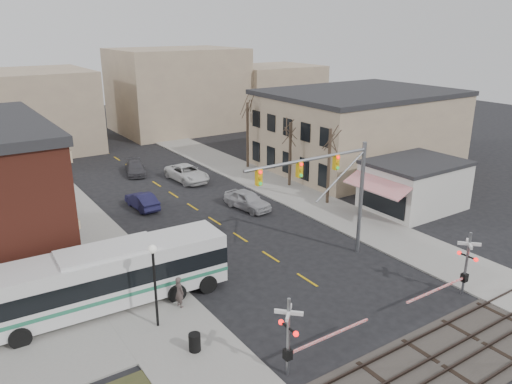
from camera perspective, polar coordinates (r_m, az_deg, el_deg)
ground at (r=30.98m, az=8.25°, el=-11.41°), size 160.00×160.00×0.00m
sidewalk_west at (r=43.41m, az=-19.76°, el=-3.21°), size 5.00×60.00×0.12m
sidewalk_east at (r=50.81m, az=1.29°, el=1.08°), size 5.00×60.00×0.12m
ballast_strip at (r=26.63m, az=20.34°, el=-18.01°), size 160.00×5.00×0.06m
rail_tracks at (r=26.58m, az=20.36°, el=-17.85°), size 160.00×3.91×0.14m
tan_building at (r=57.64m, az=11.64°, el=7.14°), size 20.30×15.30×8.50m
awning_shop at (r=45.41m, az=17.62°, el=0.80°), size 9.74×6.20×4.30m
tree_east_a at (r=44.43m, az=8.32°, el=2.91°), size 0.28×0.28×6.75m
tree_east_b at (r=49.12m, az=3.91°, el=4.31°), size 0.28×0.28×6.30m
tree_east_c at (r=55.49m, az=-0.98°, el=6.51°), size 0.28×0.28×7.20m
transit_bus at (r=29.64m, az=-16.36°, el=-9.21°), size 13.57×3.51×3.47m
traffic_signal_mast at (r=32.73m, az=8.78°, el=1.20°), size 9.66×0.30×8.00m
rr_crossing_west at (r=23.72m, az=4.55°, el=-15.97°), size 5.60×1.36×4.00m
rr_crossing_east at (r=31.86m, az=22.47°, el=-7.85°), size 5.60×1.36×4.00m
street_lamp at (r=26.44m, az=-11.59°, el=-8.68°), size 0.44×0.44×4.70m
trash_bin at (r=25.77m, az=-7.02°, el=-16.68°), size 0.60×0.60×0.92m
car_a at (r=43.58m, az=-0.99°, el=-0.91°), size 2.66×5.02×1.63m
car_b at (r=44.80m, az=-12.90°, el=-0.97°), size 1.71×4.44×1.44m
car_c at (r=51.91m, az=-7.89°, el=2.14°), size 3.01×5.91×1.60m
car_d at (r=55.24m, az=-13.63°, el=2.66°), size 3.05×4.96×1.34m
pedestrian_near at (r=29.08m, az=-8.76°, el=-11.20°), size 0.56×0.75×1.86m
pedestrian_far at (r=30.98m, az=-13.69°, el=-9.50°), size 1.16×1.18×1.92m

